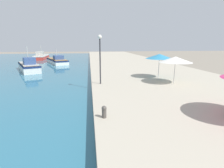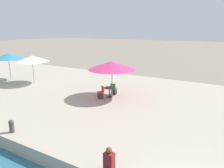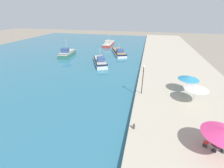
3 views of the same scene
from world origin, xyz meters
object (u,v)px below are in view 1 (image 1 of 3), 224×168
Objects in this scene: fishing_boat_far at (57,60)px; fishing_boat_distant at (41,56)px; fishing_boat_near at (29,66)px; mooring_bollard at (104,111)px; cafe_umbrella_striped at (159,56)px; lamppost at (100,51)px; cafe_umbrella_white at (175,59)px.

fishing_boat_distant is at bearing 96.34° from fishing_boat_far.
fishing_boat_far is (2.62, 10.95, -0.14)m from fishing_boat_near.
mooring_bollard is (10.60, -21.68, 0.22)m from fishing_boat_near.
fishing_boat_far is 33.59m from mooring_bollard.
cafe_umbrella_striped reaches higher than mooring_bollard.
fishing_boat_near is at bearing -125.55° from fishing_boat_far.
mooring_bollard is 0.14× the size of lamppost.
lamppost is at bearing -70.88° from fishing_boat_distant.
fishing_boat_near is at bearing 141.06° from cafe_umbrella_white.
fishing_boat_near reaches higher than fishing_boat_far.
fishing_boat_near is 1.93× the size of lamppost.
fishing_boat_near is 11.26m from fishing_boat_far.
cafe_umbrella_white is at bearing -6.19° from lamppost.
lamppost is at bearing 173.81° from cafe_umbrella_white.
cafe_umbrella_white is (15.36, -25.48, 2.32)m from fishing_boat_far.
fishing_boat_distant is at bearing 74.66° from fishing_boat_near.
lamppost reaches higher than cafe_umbrella_striped.
mooring_bollard is (14.28, -44.29, 0.23)m from fishing_boat_distant.
fishing_boat_distant is at bearing 107.87° from mooring_bollard.
fishing_boat_near is at bearing 128.42° from lamppost.
fishing_boat_far is 2.33× the size of lamppost.
cafe_umbrella_white is at bearing 44.07° from mooring_bollard.
mooring_bollard is at bearing -74.88° from fishing_boat_distant.
lamppost reaches higher than cafe_umbrella_white.
cafe_umbrella_white is 4.74× the size of mooring_bollard.
fishing_boat_distant is at bearing 111.88° from lamppost.
fishing_boat_far is 13.26m from fishing_boat_distant.
lamppost is (14.60, -36.37, 2.98)m from fishing_boat_distant.
lamppost reaches higher than fishing_boat_distant.
cafe_umbrella_white is 1.03× the size of cafe_umbrella_striped.
lamppost is at bearing 87.68° from mooring_bollard.
mooring_bollard is at bearing -92.32° from lamppost.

